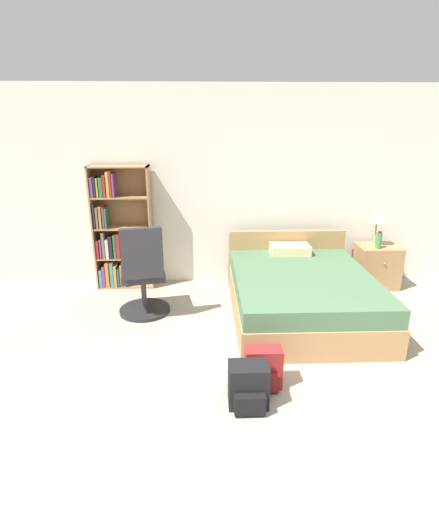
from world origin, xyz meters
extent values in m
plane|color=#A39989|center=(0.00, 0.00, 0.00)|extent=(14.00, 14.00, 0.00)
cube|color=silver|center=(0.00, 3.23, 1.30)|extent=(9.00, 0.06, 2.60)
cube|color=#AD7F51|center=(-2.05, 3.03, 0.81)|extent=(0.02, 0.27, 1.62)
cube|color=#AD7F51|center=(-1.32, 3.03, 0.81)|extent=(0.02, 0.27, 1.62)
cube|color=#936C45|center=(-1.69, 3.16, 0.81)|extent=(0.75, 0.01, 1.62)
cube|color=#AD7F51|center=(-1.69, 3.03, 0.01)|extent=(0.71, 0.26, 0.02)
cube|color=teal|center=(-2.01, 3.01, 0.14)|extent=(0.04, 0.21, 0.24)
cube|color=#7A387F|center=(-1.97, 3.01, 0.16)|extent=(0.04, 0.20, 0.29)
cube|color=orange|center=(-1.92, 3.01, 0.19)|extent=(0.04, 0.20, 0.34)
cube|color=teal|center=(-1.86, 3.00, 0.19)|extent=(0.04, 0.18, 0.34)
cube|color=gold|center=(-1.82, 3.00, 0.17)|extent=(0.03, 0.18, 0.30)
cube|color=navy|center=(-1.78, 3.00, 0.15)|extent=(0.03, 0.19, 0.25)
cube|color=orange|center=(-1.74, 3.01, 0.17)|extent=(0.03, 0.21, 0.31)
cube|color=orange|center=(-1.70, 3.01, 0.17)|extent=(0.04, 0.20, 0.30)
cube|color=#AD7F51|center=(-1.69, 3.03, 0.41)|extent=(0.71, 0.26, 0.02)
cube|color=maroon|center=(-2.02, 3.00, 0.55)|extent=(0.03, 0.18, 0.25)
cube|color=#7A387F|center=(-1.98, 3.00, 0.55)|extent=(0.02, 0.19, 0.26)
cube|color=#665B51|center=(-1.94, 2.99, 0.60)|extent=(0.04, 0.17, 0.35)
cube|color=beige|center=(-1.89, 2.99, 0.55)|extent=(0.04, 0.16, 0.26)
cube|color=black|center=(-1.84, 3.01, 0.57)|extent=(0.04, 0.20, 0.30)
cube|color=#2D6638|center=(-1.79, 2.99, 0.58)|extent=(0.03, 0.17, 0.32)
cube|color=maroon|center=(-1.75, 2.99, 0.59)|extent=(0.04, 0.17, 0.33)
cube|color=#AD7F51|center=(-1.69, 3.03, 0.82)|extent=(0.71, 0.26, 0.02)
cube|color=black|center=(-2.02, 2.98, 0.99)|extent=(0.03, 0.15, 0.32)
cube|color=#665B51|center=(-1.98, 2.98, 0.97)|extent=(0.03, 0.15, 0.28)
cube|color=orange|center=(-1.94, 3.00, 0.97)|extent=(0.03, 0.19, 0.29)
cube|color=#7A387F|center=(-1.90, 3.01, 0.97)|extent=(0.02, 0.21, 0.27)
cube|color=#2D6638|center=(-1.88, 3.00, 0.96)|extent=(0.02, 0.19, 0.26)
cube|color=#AD7F51|center=(-1.69, 3.03, 1.22)|extent=(0.71, 0.26, 0.02)
cube|color=#7A387F|center=(-2.02, 3.01, 1.36)|extent=(0.03, 0.21, 0.25)
cube|color=black|center=(-1.98, 3.00, 1.36)|extent=(0.03, 0.19, 0.26)
cube|color=gold|center=(-1.95, 3.01, 1.35)|extent=(0.02, 0.20, 0.24)
cube|color=#2D6638|center=(-1.90, 2.99, 1.36)|extent=(0.04, 0.17, 0.25)
cube|color=maroon|center=(-1.86, 3.02, 1.37)|extent=(0.03, 0.22, 0.28)
cube|color=gold|center=(-1.81, 2.99, 1.39)|extent=(0.04, 0.17, 0.32)
cube|color=maroon|center=(-1.78, 2.99, 1.40)|extent=(0.03, 0.16, 0.33)
cube|color=#7A387F|center=(-1.75, 3.00, 1.38)|extent=(0.02, 0.18, 0.29)
cube|color=#AD7F51|center=(-1.69, 3.03, 1.61)|extent=(0.75, 0.27, 0.02)
cube|color=#AD7F51|center=(0.48, 2.06, 0.16)|extent=(1.55, 1.96, 0.32)
cube|color=#4C704C|center=(0.48, 2.06, 0.42)|extent=(1.52, 1.92, 0.20)
cube|color=#AD7F51|center=(0.48, 3.00, 0.38)|extent=(1.55, 0.08, 0.77)
cube|color=beige|center=(0.48, 2.79, 0.58)|extent=(0.50, 0.30, 0.12)
cylinder|color=#232326|center=(-1.33, 2.23, 0.02)|extent=(0.59, 0.59, 0.04)
cylinder|color=#333338|center=(-1.33, 2.23, 0.24)|extent=(0.06, 0.06, 0.40)
cube|color=#2D2D33|center=(-1.33, 2.23, 0.49)|extent=(0.56, 0.56, 0.10)
cube|color=#2D2D33|center=(-1.28, 1.95, 0.81)|extent=(0.45, 0.16, 0.55)
cube|color=#AD7F51|center=(1.70, 2.91, 0.29)|extent=(0.54, 0.43, 0.57)
sphere|color=tan|center=(1.70, 2.68, 0.40)|extent=(0.02, 0.02, 0.02)
cylinder|color=tan|center=(1.65, 2.94, 0.58)|extent=(0.14, 0.14, 0.02)
cylinder|color=tan|center=(1.65, 2.94, 0.74)|extent=(0.02, 0.02, 0.30)
cone|color=white|center=(1.65, 2.94, 0.96)|extent=(0.26, 0.26, 0.14)
cylinder|color=#3F8C4C|center=(1.64, 2.80, 0.67)|extent=(0.07, 0.07, 0.21)
cylinder|color=#2D2D33|center=(1.64, 2.80, 0.79)|extent=(0.05, 0.05, 0.02)
cube|color=maroon|center=(-0.13, 0.78, 0.18)|extent=(0.31, 0.16, 0.35)
cube|color=maroon|center=(-0.13, 0.67, 0.10)|extent=(0.24, 0.06, 0.16)
cube|color=black|center=(-0.28, 0.55, 0.18)|extent=(0.31, 0.21, 0.35)
cube|color=black|center=(-0.28, 0.41, 0.10)|extent=(0.24, 0.07, 0.16)
camera|label=1|loc=(-0.61, -2.08, 2.13)|focal=28.00mm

